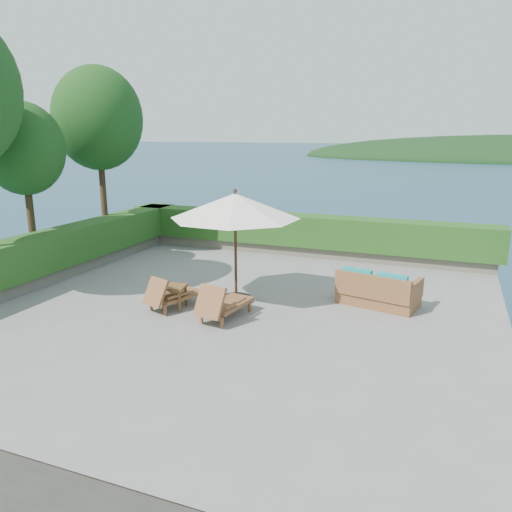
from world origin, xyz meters
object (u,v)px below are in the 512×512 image
at_px(patio_umbrella, 235,207).
at_px(side_table, 174,290).
at_px(wicker_loveseat, 377,291).
at_px(lounge_right, 223,304).
at_px(lounge_left, 171,295).

xyz_separation_m(patio_umbrella, side_table, (-1.14, -0.98, -1.86)).
relative_size(side_table, wicker_loveseat, 0.30).
relative_size(lounge_right, wicker_loveseat, 0.80).
bearing_deg(patio_umbrella, side_table, -139.36).
height_order(patio_umbrella, lounge_right, patio_umbrella).
bearing_deg(lounge_left, wicker_loveseat, 42.83).
relative_size(lounge_left, side_table, 2.55).
bearing_deg(patio_umbrella, lounge_left, -139.73).
distance_m(patio_umbrella, lounge_right, 2.30).
distance_m(patio_umbrella, wicker_loveseat, 3.90).
bearing_deg(lounge_right, lounge_left, -179.72).
distance_m(side_table, wicker_loveseat, 4.78).
xyz_separation_m(lounge_left, lounge_right, (1.42, -0.20, 0.03)).
bearing_deg(lounge_left, lounge_right, 10.88).
height_order(lounge_left, side_table, lounge_left).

